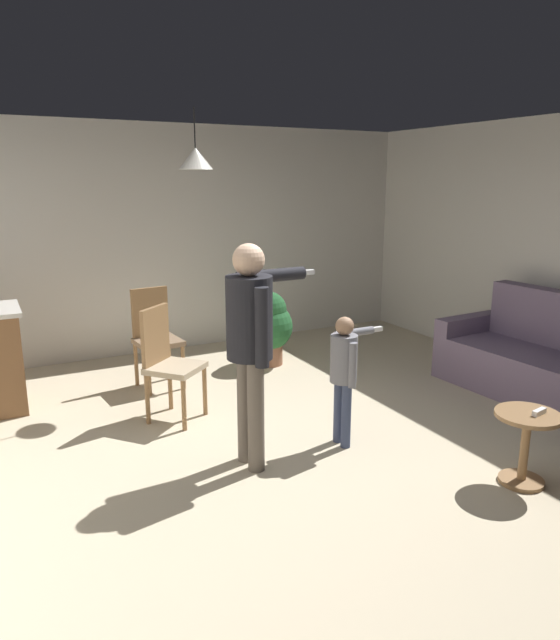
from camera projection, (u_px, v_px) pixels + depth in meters
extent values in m
plane|color=beige|center=(303.00, 449.00, 4.54)|extent=(7.68, 7.68, 0.00)
cube|color=beige|center=(172.00, 240.00, 6.98)|extent=(6.40, 0.10, 2.70)
cube|color=slate|center=(531.00, 373.00, 5.64)|extent=(0.92, 1.48, 0.45)
cube|color=slate|center=(558.00, 319.00, 5.68)|extent=(0.27, 1.45, 0.55)
cube|color=slate|center=(467.00, 344.00, 6.29)|extent=(0.86, 0.22, 0.63)
cylinder|color=olive|center=(486.00, 364.00, 6.51)|extent=(0.05, 0.05, 0.06)
cylinder|color=olive|center=(445.00, 374.00, 6.19)|extent=(0.05, 0.05, 0.06)
cylinder|color=olive|center=(528.00, 415.00, 3.91)|extent=(0.44, 0.44, 0.03)
cylinder|color=olive|center=(524.00, 450.00, 3.98)|extent=(0.06, 0.06, 0.49)
cylinder|color=olive|center=(521.00, 481.00, 4.03)|extent=(0.31, 0.31, 0.03)
cylinder|color=#60564C|center=(245.00, 408.00, 4.27)|extent=(0.12, 0.12, 0.83)
cylinder|color=#60564C|center=(256.00, 416.00, 4.12)|extent=(0.12, 0.12, 0.83)
cylinder|color=black|center=(249.00, 318.00, 4.03)|extent=(0.33, 0.33, 0.59)
sphere|color=#D8AD8C|center=(249.00, 260.00, 3.93)|extent=(0.22, 0.22, 0.22)
cylinder|color=black|center=(271.00, 276.00, 4.26)|extent=(0.56, 0.11, 0.10)
cube|color=white|center=(306.00, 272.00, 4.41)|extent=(0.13, 0.04, 0.04)
cylinder|color=black|center=(262.00, 328.00, 3.87)|extent=(0.10, 0.10, 0.55)
cylinder|color=#384260|center=(338.00, 411.00, 4.61)|extent=(0.08, 0.08, 0.53)
cylinder|color=#384260|center=(346.00, 416.00, 4.51)|extent=(0.08, 0.08, 0.53)
cylinder|color=slate|center=(344.00, 359.00, 4.45)|extent=(0.21, 0.21, 0.38)
sphere|color=#9E7556|center=(345.00, 326.00, 4.39)|extent=(0.14, 0.14, 0.14)
cylinder|color=slate|center=(354.00, 332.00, 4.60)|extent=(0.35, 0.06, 0.06)
cube|color=white|center=(375.00, 329.00, 4.69)|extent=(0.13, 0.04, 0.04)
cylinder|color=slate|center=(353.00, 365.00, 4.35)|extent=(0.06, 0.06, 0.35)
cylinder|color=olive|center=(169.00, 358.00, 6.08)|extent=(0.04, 0.04, 0.45)
cylinder|color=olive|center=(136.00, 364.00, 5.89)|extent=(0.04, 0.04, 0.45)
cylinder|color=olive|center=(183.00, 367.00, 5.79)|extent=(0.04, 0.04, 0.45)
cylinder|color=olive|center=(149.00, 374.00, 5.60)|extent=(0.04, 0.04, 0.45)
cube|color=#7F664C|center=(158.00, 342.00, 5.78)|extent=(0.46, 0.46, 0.05)
cube|color=olive|center=(150.00, 312.00, 5.87)|extent=(0.38, 0.08, 0.50)
cylinder|color=olive|center=(170.00, 386.00, 5.28)|extent=(0.04, 0.04, 0.45)
cylinder|color=olive|center=(147.00, 399.00, 4.95)|extent=(0.04, 0.04, 0.45)
cylinder|color=olive|center=(205.00, 391.00, 5.15)|extent=(0.04, 0.04, 0.45)
cylinder|color=olive|center=(184.00, 405.00, 4.82)|extent=(0.04, 0.04, 0.45)
cube|color=tan|center=(175.00, 368.00, 4.99)|extent=(0.59, 0.59, 0.05)
cube|color=olive|center=(155.00, 335.00, 4.99)|extent=(0.31, 0.28, 0.50)
cylinder|color=brown|center=(269.00, 353.00, 6.59)|extent=(0.32, 0.32, 0.25)
sphere|color=#235B2D|center=(268.00, 326.00, 6.52)|extent=(0.55, 0.55, 0.55)
sphere|color=#235B2D|center=(268.00, 310.00, 6.47)|extent=(0.41, 0.41, 0.41)
cube|color=white|center=(539.00, 412.00, 3.89)|extent=(0.13, 0.06, 0.04)
cone|color=silver|center=(196.00, 158.00, 5.34)|extent=(0.32, 0.32, 0.20)
cylinder|color=black|center=(195.00, 128.00, 5.28)|extent=(0.01, 0.01, 0.36)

